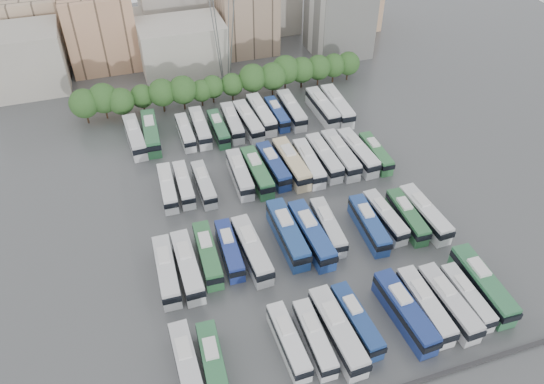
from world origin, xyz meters
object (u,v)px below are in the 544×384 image
object	(u,v)px
bus_r3_s4	(200,127)
bus_r3_s12	(322,107)
bus_r1_s8	(328,226)
bus_r2_s12	(358,152)
bus_r0_s0	(187,366)
bus_r0_s7	(356,320)
bus_r2_s11	(340,154)
bus_r0_s5	(314,338)
bus_r1_s6	(287,233)
bus_r1_s10	(369,224)
bus_r2_s13	(376,153)
bus_r2_s6	(257,172)
bus_r3_s5	(219,128)
bus_r2_s3	(204,184)
bus_r0_s13	(483,284)
bus_r2_s9	(309,163)
bus_r1_s3	(229,249)
bus_r3_s6	(232,122)
bus_r1_s1	(187,266)
bus_r2_s1	(167,187)
bus_r3_s13	(337,106)
bus_r0_s6	(337,331)
bus_r0_s1	(214,366)
bus_r0_s10	(425,305)
bus_r1_s2	(208,254)
bus_r3_s7	(248,121)
bus_r1_s11	(385,217)
bus_r3_s0	(135,136)
electricity_pylon	(222,5)
bus_r2_s7	(273,165)
bus_r0_s11	(448,302)
bus_r1_s4	(252,249)
bus_r0_s12	(467,297)
bus_r3_s9	(277,114)
bus_r2_s10	(324,157)
bus_r3_s3	(185,132)
apartment_tower	(341,2)
bus_r0_s4	(288,341)
bus_r1_s7	(311,234)
bus_r1_s13	(425,213)
bus_r3_s8	(261,114)

from	to	relation	value
bus_r3_s4	bus_r3_s12	size ratio (longest dim) A/B	0.93
bus_r1_s8	bus_r2_s12	world-z (taller)	bus_r2_s12
bus_r0_s0	bus_r0_s7	world-z (taller)	bus_r0_s0
bus_r2_s11	bus_r0_s5	bearing A→B (deg)	-118.50
bus_r1_s6	bus_r1_s10	bearing A→B (deg)	-8.02
bus_r2_s13	bus_r3_s4	distance (m)	35.56
bus_r0_s7	bus_r2_s6	world-z (taller)	bus_r2_s6
bus_r1_s8	bus_r3_s5	size ratio (longest dim) A/B	1.05
bus_r2_s3	bus_r0_s13	bearing A→B (deg)	-47.38
bus_r2_s9	bus_r3_s5	size ratio (longest dim) A/B	1.11
bus_r1_s3	bus_r3_s6	size ratio (longest dim) A/B	0.95
bus_r1_s1	bus_r1_s10	size ratio (longest dim) A/B	1.05
bus_r2_s6	bus_r2_s9	world-z (taller)	bus_r2_s6
bus_r0_s13	bus_r2_s11	bearing A→B (deg)	101.92
bus_r2_s1	bus_r3_s13	distance (m)	42.43
bus_r0_s6	bus_r2_s3	distance (m)	37.51
bus_r0_s1	bus_r0_s10	distance (m)	29.91
bus_r1_s2	bus_r1_s3	size ratio (longest dim) A/B	1.07
bus_r3_s7	bus_r0_s13	bearing A→B (deg)	-72.20
bus_r1_s11	bus_r3_s6	distance (m)	39.30
bus_r3_s0	bus_r2_s11	bearing A→B (deg)	-29.61
bus_r1_s3	bus_r1_s6	bearing A→B (deg)	3.33
electricity_pylon	bus_r2_s12	bearing A→B (deg)	-66.72
bus_r0_s6	bus_r2_s7	bearing A→B (deg)	82.81
bus_r1_s2	bus_r2_s6	size ratio (longest dim) A/B	0.96
bus_r1_s1	bus_r1_s11	world-z (taller)	bus_r1_s1
bus_r0_s11	bus_r1_s10	xyz separation A→B (m)	(-3.48, 17.81, -0.07)
bus_r3_s13	bus_r3_s4	bearing A→B (deg)	179.87
bus_r2_s9	bus_r3_s0	world-z (taller)	bus_r3_s0
bus_r1_s4	bus_r0_s0	bearing A→B (deg)	-130.91
electricity_pylon	bus_r1_s4	bearing A→B (deg)	-100.26
bus_r1_s2	bus_r3_s6	distance (m)	37.37
bus_r0_s0	bus_r0_s7	xyz separation A→B (m)	(23.03, -0.23, -0.08)
bus_r0_s12	bus_r3_s9	size ratio (longest dim) A/B	1.00
bus_r2_s10	bus_r2_s7	bearing A→B (deg)	175.79
bus_r0_s5	bus_r2_s11	bearing A→B (deg)	62.32
bus_r0_s0	bus_r2_s3	bearing A→B (deg)	73.76
bus_r0_s5	bus_r2_s12	world-z (taller)	bus_r2_s12
bus_r3_s3	bus_r3_s12	xyz separation A→B (m)	(29.70, -0.18, 0.34)
apartment_tower	bus_r1_s2	bearing A→B (deg)	-127.75
bus_r0_s4	bus_r1_s7	world-z (taller)	bus_r1_s7
bus_r0_s5	bus_r0_s10	bearing A→B (deg)	0.91
bus_r1_s13	bus_r2_s1	distance (m)	44.24
bus_r0_s7	bus_r0_s13	distance (m)	19.72
electricity_pylon	bus_r3_s7	world-z (taller)	electricity_pylon
bus_r2_s1	bus_r2_s11	distance (m)	32.75
bus_r0_s4	bus_r1_s7	xyz separation A→B (m)	(9.89, 17.27, 0.37)
bus_r0_s10	bus_r3_s6	bearing A→B (deg)	104.22
bus_r0_s4	bus_r0_s1	bearing A→B (deg)	-177.74
bus_r1_s1	bus_r3_s8	size ratio (longest dim) A/B	0.99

